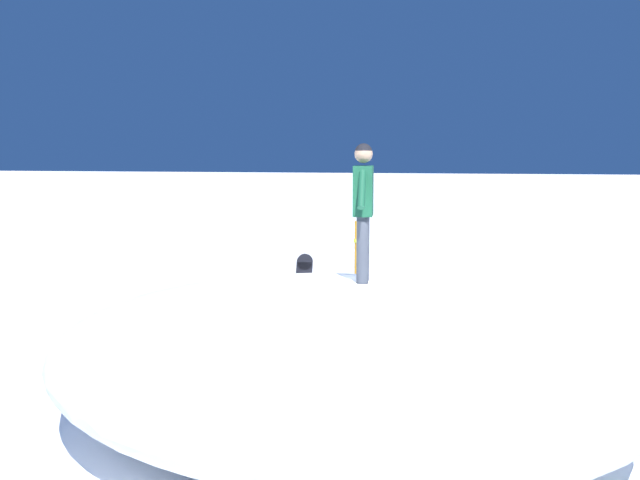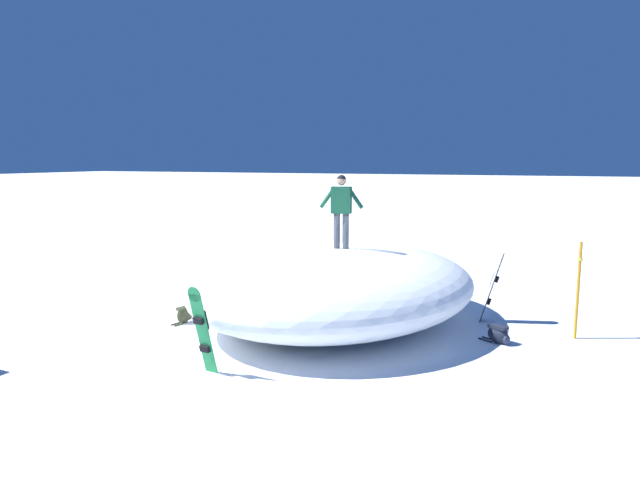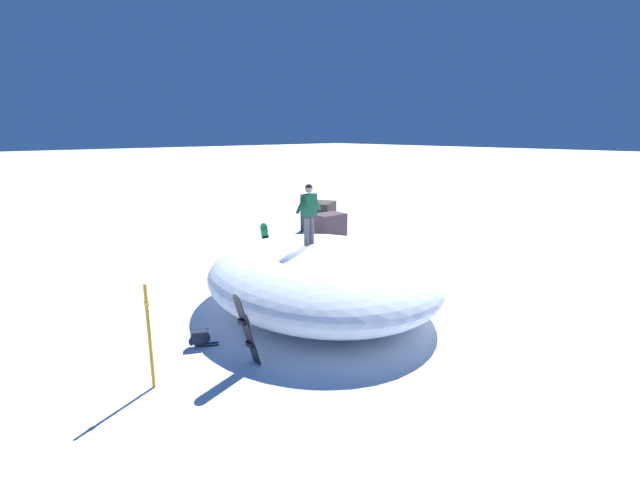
{
  "view_description": "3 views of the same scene",
  "coord_description": "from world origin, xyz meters",
  "views": [
    {
      "loc": [
        -1.27,
        8.43,
        3.26
      ],
      "look_at": [
        0.9,
        -0.26,
        2.23
      ],
      "focal_mm": 41.95,
      "sensor_mm": 36.0,
      "label": 1
    },
    {
      "loc": [
        -11.0,
        -4.16,
        3.73
      ],
      "look_at": [
        1.06,
        0.72,
        1.82
      ],
      "focal_mm": 31.1,
      "sensor_mm": 36.0,
      "label": 2
    },
    {
      "loc": [
        9.24,
        -7.89,
        4.73
      ],
      "look_at": [
        0.99,
        -0.28,
        2.04
      ],
      "focal_mm": 25.73,
      "sensor_mm": 36.0,
      "label": 3
    }
  ],
  "objects": [
    {
      "name": "ground",
      "position": [
        0.0,
        0.0,
        0.0
      ],
      "size": [
        240.0,
        240.0,
        0.0
      ],
      "primitive_type": "plane",
      "color": "white"
    },
    {
      "name": "snow_mound",
      "position": [
        0.57,
        0.17,
        0.89
      ],
      "size": [
        8.5,
        7.7,
        1.78
      ],
      "primitive_type": "ellipsoid",
      "rotation": [
        0.0,
        0.0,
        2.87
      ],
      "color": "white",
      "rests_on": "ground"
    },
    {
      "name": "snowboarder_standing",
      "position": [
        0.34,
        -0.07,
        2.73
      ],
      "size": [
        0.28,
        0.98,
        1.61
      ],
      "color": "#333842",
      "rests_on": "snow_mound"
    },
    {
      "name": "snowboard_primary_upright",
      "position": [
        1.94,
        -3.18,
        0.84
      ],
      "size": [
        0.28,
        0.48,
        1.63
      ],
      "color": "black",
      "rests_on": "ground"
    },
    {
      "name": "snowboard_secondary_upright",
      "position": [
        -3.28,
        1.15,
        0.84
      ],
      "size": [
        0.47,
        0.33,
        1.63
      ],
      "color": "#1E8C47",
      "rests_on": "ground"
    },
    {
      "name": "backpack_near",
      "position": [
        0.44,
        -3.45,
        0.19
      ],
      "size": [
        0.48,
        0.67,
        0.38
      ],
      "color": "#1E2333",
      "rests_on": "ground"
    },
    {
      "name": "backpack_far",
      "position": [
        -0.78,
        3.34,
        0.19
      ],
      "size": [
        0.54,
        0.31,
        0.38
      ],
      "color": "#383D23",
      "rests_on": "ground"
    },
    {
      "name": "trail_marker_pole",
      "position": [
        1.38,
        -4.92,
        1.07
      ],
      "size": [
        0.1,
        0.1,
        2.05
      ],
      "color": "orange",
      "rests_on": "ground"
    },
    {
      "name": "rock_outcrop",
      "position": [
        -6.27,
        6.57,
        0.65
      ],
      "size": [
        3.13,
        2.56,
        1.39
      ],
      "color": "#50433B",
      "rests_on": "ground"
    }
  ]
}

